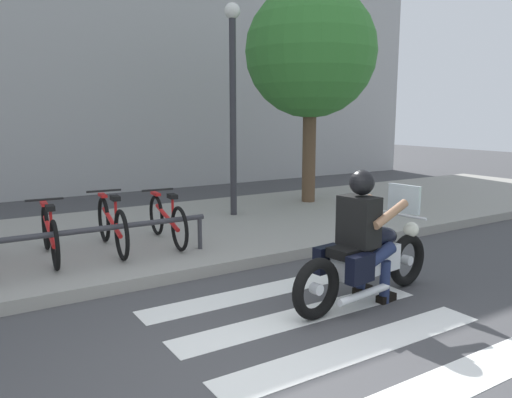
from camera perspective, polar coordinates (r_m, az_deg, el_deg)
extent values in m
plane|color=#424244|center=(4.01, 0.40, -20.02)|extent=(48.00, 48.00, 0.00)
cube|color=gray|center=(7.97, -17.71, -4.70)|extent=(24.00, 4.40, 0.15)
cube|color=white|center=(4.11, 19.89, -19.78)|extent=(2.80, 0.40, 0.01)
cube|color=white|center=(4.58, 11.67, -16.21)|extent=(2.80, 0.40, 0.01)
cube|color=white|center=(5.13, 5.30, -13.14)|extent=(2.80, 0.40, 0.01)
cube|color=white|center=(5.73, 0.34, -10.57)|extent=(2.80, 0.40, 0.01)
torus|color=black|center=(6.11, 16.88, -6.70)|extent=(0.63, 0.19, 0.62)
cylinder|color=silver|center=(6.11, 16.88, -6.70)|extent=(0.12, 0.11, 0.11)
torus|color=black|center=(4.96, 6.91, -10.16)|extent=(0.63, 0.19, 0.62)
cylinder|color=silver|center=(4.96, 6.91, -10.16)|extent=(0.12, 0.11, 0.11)
cube|color=silver|center=(5.48, 12.49, -6.88)|extent=(0.87, 0.39, 0.28)
ellipsoid|color=black|center=(5.58, 13.90, -4.29)|extent=(0.55, 0.34, 0.22)
cube|color=black|center=(5.28, 11.14, -5.77)|extent=(0.59, 0.35, 0.10)
cube|color=black|center=(5.32, 8.10, -6.79)|extent=(0.33, 0.16, 0.28)
cube|color=black|center=(5.05, 11.83, -7.80)|extent=(0.33, 0.16, 0.28)
cylinder|color=silver|center=(5.86, 16.31, -1.74)|extent=(0.11, 0.62, 0.03)
sphere|color=white|center=(6.07, 17.30, -3.34)|extent=(0.18, 0.18, 0.18)
cube|color=silver|center=(5.85, 16.56, 0.03)|extent=(0.09, 0.40, 0.32)
cylinder|color=silver|center=(5.26, 12.24, -10.58)|extent=(0.76, 0.18, 0.08)
cube|color=black|center=(5.25, 11.66, -2.50)|extent=(0.31, 0.43, 0.52)
sphere|color=black|center=(5.21, 12.01, 1.86)|extent=(0.26, 0.26, 0.26)
cylinder|color=#9E7051|center=(5.55, 11.40, -1.02)|extent=(0.53, 0.16, 0.26)
cylinder|color=#9E7051|center=(5.29, 15.11, -1.68)|extent=(0.53, 0.16, 0.26)
cylinder|color=#1E284C|center=(5.55, 11.21, -5.66)|extent=(0.46, 0.20, 0.24)
cylinder|color=#1E284C|center=(5.72, 11.88, -8.43)|extent=(0.11, 0.11, 0.46)
cube|color=black|center=(5.81, 12.06, -10.12)|extent=(0.25, 0.13, 0.08)
cylinder|color=#1E284C|center=(5.36, 13.88, -6.30)|extent=(0.46, 0.20, 0.24)
cylinder|color=#1E284C|center=(5.54, 14.50, -9.14)|extent=(0.11, 0.11, 0.46)
cube|color=black|center=(5.64, 14.66, -10.87)|extent=(0.25, 0.13, 0.08)
torus|color=black|center=(7.39, -22.91, -3.04)|extent=(0.09, 0.61, 0.61)
torus|color=black|center=(6.37, -21.99, -4.91)|extent=(0.09, 0.61, 0.61)
cylinder|color=red|center=(6.87, -22.52, -3.40)|extent=(0.13, 0.94, 0.25)
cylinder|color=red|center=(6.58, -22.37, -2.54)|extent=(0.04, 0.04, 0.37)
cube|color=black|center=(6.54, -22.47, -0.94)|extent=(0.11, 0.21, 0.06)
cylinder|color=black|center=(7.21, -23.04, -0.06)|extent=(0.48, 0.06, 0.03)
cube|color=red|center=(7.33, -23.08, -0.50)|extent=(0.10, 0.29, 0.04)
torus|color=black|center=(7.56, -16.99, -2.24)|extent=(0.10, 0.66, 0.65)
torus|color=black|center=(6.53, -15.10, -4.00)|extent=(0.10, 0.66, 0.65)
cylinder|color=red|center=(7.03, -16.14, -2.53)|extent=(0.13, 0.97, 0.26)
cylinder|color=red|center=(6.74, -15.72, -1.57)|extent=(0.04, 0.04, 0.40)
cube|color=black|center=(6.70, -15.80, 0.11)|extent=(0.11, 0.21, 0.06)
cylinder|color=black|center=(7.38, -16.99, 0.90)|extent=(0.48, 0.06, 0.03)
cube|color=red|center=(7.50, -17.12, 0.41)|extent=(0.10, 0.29, 0.04)
torus|color=black|center=(7.79, -11.31, -1.82)|extent=(0.09, 0.62, 0.61)
torus|color=black|center=(6.82, -8.74, -3.38)|extent=(0.09, 0.62, 0.61)
cylinder|color=red|center=(7.29, -10.13, -2.07)|extent=(0.13, 0.93, 0.25)
cylinder|color=red|center=(7.01, -9.50, -1.20)|extent=(0.04, 0.04, 0.38)
cube|color=black|center=(6.98, -9.54, 0.31)|extent=(0.11, 0.21, 0.06)
cylinder|color=black|center=(7.62, -11.18, 1.04)|extent=(0.48, 0.06, 0.03)
cube|color=red|center=(7.73, -11.39, 0.60)|extent=(0.10, 0.29, 0.04)
cylinder|color=#333338|center=(6.93, -6.44, -3.87)|extent=(0.06, 0.06, 0.45)
cylinder|color=#2D2D33|center=(9.10, -2.64, 8.60)|extent=(0.12, 0.12, 3.65)
sphere|color=white|center=(9.27, -2.74, 20.70)|extent=(0.28, 0.28, 0.28)
cylinder|color=brown|center=(10.62, 6.07, 5.11)|extent=(0.28, 0.28, 2.32)
sphere|color=#387F33|center=(10.67, 6.28, 16.41)|extent=(2.68, 2.68, 2.68)
cube|color=#A9A9A9|center=(13.57, -25.25, 19.36)|extent=(24.00, 1.20, 8.97)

